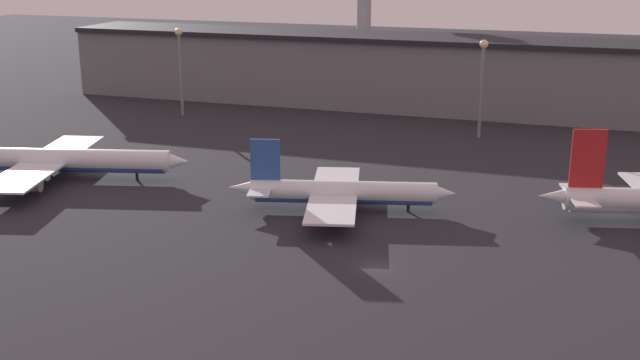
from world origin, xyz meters
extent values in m
plane|color=#26262B|center=(0.00, 0.00, 0.00)|extent=(600.00, 600.00, 0.00)
cube|color=slate|center=(0.00, 101.66, 8.42)|extent=(216.20, 18.13, 16.84)
cube|color=black|center=(0.00, 101.66, 17.44)|extent=(216.20, 20.13, 1.20)
cylinder|color=white|center=(-63.09, 20.64, 3.55)|extent=(39.65, 13.80, 3.73)
cylinder|color=#2D519E|center=(-63.09, 20.64, 2.89)|extent=(37.58, 12.75, 3.17)
cone|color=white|center=(-42.66, 26.03, 3.55)|extent=(5.24, 4.57, 3.55)
cube|color=white|center=(-65.03, 20.13, 3.08)|extent=(17.45, 38.19, 0.36)
cylinder|color=gray|center=(-66.53, 30.55, 1.80)|extent=(4.49, 3.03, 2.05)
cylinder|color=gray|center=(-61.20, 10.33, 1.80)|extent=(4.49, 3.03, 2.05)
cylinder|color=black|center=(-49.54, 24.21, 0.84)|extent=(0.50, 0.50, 1.68)
cylinder|color=black|center=(-65.41, 21.58, 0.84)|extent=(0.50, 0.50, 1.68)
cylinder|color=black|center=(-64.65, 18.69, 0.84)|extent=(0.50, 0.50, 1.68)
cylinder|color=white|center=(-10.65, 20.06, 3.10)|extent=(28.43, 10.42, 3.26)
cylinder|color=#2D519E|center=(-10.65, 20.06, 2.53)|extent=(26.93, 9.59, 2.77)
cone|color=white|center=(4.09, 23.94, 3.10)|extent=(4.57, 3.99, 3.10)
cone|color=white|center=(-25.56, 16.14, 3.34)|extent=(5.43, 3.93, 2.77)
cube|color=#2D519E|center=(-22.25, 17.01, 7.92)|extent=(4.52, 1.55, 6.39)
cube|color=white|center=(-22.80, 16.86, 3.59)|extent=(5.81, 10.93, 0.24)
cube|color=white|center=(-12.03, 19.70, 2.69)|extent=(14.32, 29.87, 0.36)
cylinder|color=gray|center=(-13.27, 27.77, 1.54)|extent=(3.92, 2.65, 1.79)
cylinder|color=gray|center=(-9.14, 12.06, 1.54)|extent=(3.92, 2.65, 1.79)
cylinder|color=black|center=(-0.99, 22.60, 0.73)|extent=(0.50, 0.50, 1.47)
cylinder|color=black|center=(-12.37, 20.96, 0.73)|extent=(0.50, 0.50, 1.47)
cylinder|color=black|center=(-11.70, 18.44, 0.73)|extent=(0.50, 0.50, 1.47)
cone|color=silver|center=(20.45, 26.36, 3.59)|extent=(5.84, 4.21, 2.98)
cube|color=red|center=(24.41, 27.40, 9.46)|extent=(4.84, 1.63, 8.77)
cube|color=silver|center=(23.72, 27.22, 3.85)|extent=(6.32, 12.03, 0.24)
cylinder|color=slate|center=(-68.32, 75.87, 9.62)|extent=(0.70, 0.70, 19.25)
sphere|color=beige|center=(-68.32, 75.87, 19.85)|extent=(1.80, 1.80, 1.80)
cylinder|color=slate|center=(2.22, 75.87, 9.57)|extent=(0.70, 0.70, 19.13)
sphere|color=beige|center=(2.22, 75.87, 19.73)|extent=(1.80, 1.80, 1.80)
cylinder|color=#99999E|center=(-43.92, 148.03, 17.43)|extent=(4.40, 4.40, 34.85)
camera|label=1|loc=(23.87, -92.21, 39.57)|focal=45.00mm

